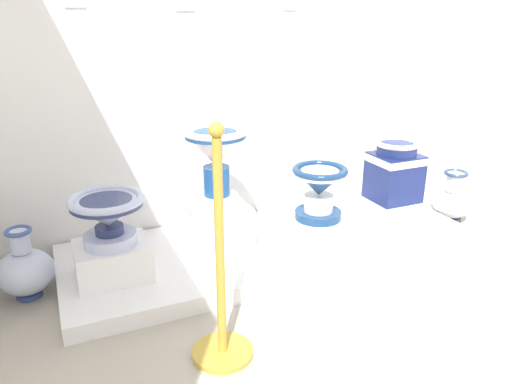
{
  "coord_description": "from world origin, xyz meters",
  "views": [
    {
      "loc": [
        0.4,
        -0.32,
        1.47
      ],
      "look_at": [
        1.53,
        2.26,
        0.44
      ],
      "focal_mm": 34.53,
      "sensor_mm": 36.0,
      "label": 1
    }
  ],
  "objects_px": {
    "antique_toilet_rightmost": "(108,213)",
    "plinth_block_leftmost": "(317,225)",
    "decorative_vase_corner": "(25,270)",
    "plinth_block_squat_floral": "(391,206)",
    "plinth_block_broad_patterned": "(218,225)",
    "antique_toilet_broad_patterned": "(216,153)",
    "antique_toilet_leftmost": "(319,186)",
    "stanchion_post_near_left": "(221,297)",
    "plinth_block_rightmost": "(113,260)",
    "antique_toilet_squat_floral": "(395,169)",
    "decorative_vase_spare": "(452,201)"
  },
  "relations": [
    {
      "from": "antique_toilet_rightmost",
      "to": "antique_toilet_broad_patterned",
      "type": "height_order",
      "value": "antique_toilet_broad_patterned"
    },
    {
      "from": "antique_toilet_squat_floral",
      "to": "decorative_vase_corner",
      "type": "distance_m",
      "value": 2.43
    },
    {
      "from": "antique_toilet_leftmost",
      "to": "plinth_block_squat_floral",
      "type": "distance_m",
      "value": 0.7
    },
    {
      "from": "decorative_vase_corner",
      "to": "decorative_vase_spare",
      "type": "xyz_separation_m",
      "value": [
        2.88,
        -0.12,
        -0.01
      ]
    },
    {
      "from": "plinth_block_squat_floral",
      "to": "decorative_vase_spare",
      "type": "bearing_deg",
      "value": -12.63
    },
    {
      "from": "plinth_block_broad_patterned",
      "to": "plinth_block_leftmost",
      "type": "relative_size",
      "value": 1.01
    },
    {
      "from": "plinth_block_leftmost",
      "to": "stanchion_post_near_left",
      "type": "relative_size",
      "value": 0.34
    },
    {
      "from": "plinth_block_squat_floral",
      "to": "decorative_vase_corner",
      "type": "xyz_separation_m",
      "value": [
        -2.41,
        0.01,
        0.01
      ]
    },
    {
      "from": "plinth_block_rightmost",
      "to": "antique_toilet_broad_patterned",
      "type": "xyz_separation_m",
      "value": [
        0.66,
        0.14,
        0.5
      ]
    },
    {
      "from": "plinth_block_squat_floral",
      "to": "stanchion_post_near_left",
      "type": "distance_m",
      "value": 1.83
    },
    {
      "from": "plinth_block_leftmost",
      "to": "decorative_vase_corner",
      "type": "bearing_deg",
      "value": 177.72
    },
    {
      "from": "plinth_block_rightmost",
      "to": "antique_toilet_broad_patterned",
      "type": "bearing_deg",
      "value": 11.8
    },
    {
      "from": "antique_toilet_broad_patterned",
      "to": "plinth_block_rightmost",
      "type": "bearing_deg",
      "value": -168.2
    },
    {
      "from": "antique_toilet_rightmost",
      "to": "antique_toilet_leftmost",
      "type": "xyz_separation_m",
      "value": [
        1.32,
        0.06,
        -0.06
      ]
    },
    {
      "from": "stanchion_post_near_left",
      "to": "plinth_block_broad_patterned",
      "type": "bearing_deg",
      "value": 71.53
    },
    {
      "from": "plinth_block_leftmost",
      "to": "decorative_vase_corner",
      "type": "height_order",
      "value": "decorative_vase_corner"
    },
    {
      "from": "plinth_block_rightmost",
      "to": "decorative_vase_spare",
      "type": "xyz_separation_m",
      "value": [
        2.44,
        0.02,
        -0.04
      ]
    },
    {
      "from": "antique_toilet_broad_patterned",
      "to": "antique_toilet_rightmost",
      "type": "bearing_deg",
      "value": -168.2
    },
    {
      "from": "decorative_vase_corner",
      "to": "decorative_vase_spare",
      "type": "distance_m",
      "value": 2.89
    },
    {
      "from": "plinth_block_rightmost",
      "to": "decorative_vase_spare",
      "type": "bearing_deg",
      "value": 0.44
    },
    {
      "from": "antique_toilet_rightmost",
      "to": "plinth_block_broad_patterned",
      "type": "relative_size",
      "value": 1.06
    },
    {
      "from": "antique_toilet_broad_patterned",
      "to": "antique_toilet_leftmost",
      "type": "height_order",
      "value": "antique_toilet_broad_patterned"
    },
    {
      "from": "antique_toilet_rightmost",
      "to": "decorative_vase_corner",
      "type": "bearing_deg",
      "value": 163.03
    },
    {
      "from": "plinth_block_rightmost",
      "to": "antique_toilet_leftmost",
      "type": "height_order",
      "value": "antique_toilet_leftmost"
    },
    {
      "from": "antique_toilet_broad_patterned",
      "to": "decorative_vase_spare",
      "type": "xyz_separation_m",
      "value": [
        1.78,
        -0.12,
        -0.53
      ]
    },
    {
      "from": "antique_toilet_broad_patterned",
      "to": "decorative_vase_spare",
      "type": "height_order",
      "value": "antique_toilet_broad_patterned"
    },
    {
      "from": "antique_toilet_squat_floral",
      "to": "decorative_vase_corner",
      "type": "relative_size",
      "value": 1.06
    },
    {
      "from": "antique_toilet_squat_floral",
      "to": "antique_toilet_leftmost",
      "type": "bearing_deg",
      "value": -174.71
    },
    {
      "from": "plinth_block_leftmost",
      "to": "decorative_vase_spare",
      "type": "height_order",
      "value": "decorative_vase_spare"
    },
    {
      "from": "antique_toilet_rightmost",
      "to": "antique_toilet_broad_patterned",
      "type": "xyz_separation_m",
      "value": [
        0.66,
        0.14,
        0.22
      ]
    },
    {
      "from": "plinth_block_rightmost",
      "to": "decorative_vase_spare",
      "type": "relative_size",
      "value": 1.03
    },
    {
      "from": "plinth_block_leftmost",
      "to": "antique_toilet_leftmost",
      "type": "bearing_deg",
      "value": 0.0
    },
    {
      "from": "antique_toilet_broad_patterned",
      "to": "antique_toilet_leftmost",
      "type": "distance_m",
      "value": 0.73
    },
    {
      "from": "antique_toilet_leftmost",
      "to": "stanchion_post_near_left",
      "type": "height_order",
      "value": "stanchion_post_near_left"
    },
    {
      "from": "plinth_block_broad_patterned",
      "to": "antique_toilet_broad_patterned",
      "type": "bearing_deg",
      "value": 0.0
    },
    {
      "from": "plinth_block_squat_floral",
      "to": "antique_toilet_squat_floral",
      "type": "xyz_separation_m",
      "value": [
        0.0,
        0.0,
        0.28
      ]
    },
    {
      "from": "antique_toilet_rightmost",
      "to": "plinth_block_leftmost",
      "type": "distance_m",
      "value": 1.37
    },
    {
      "from": "antique_toilet_squat_floral",
      "to": "decorative_vase_corner",
      "type": "xyz_separation_m",
      "value": [
        -2.41,
        0.01,
        -0.27
      ]
    },
    {
      "from": "plinth_block_rightmost",
      "to": "stanchion_post_near_left",
      "type": "height_order",
      "value": "stanchion_post_near_left"
    },
    {
      "from": "plinth_block_leftmost",
      "to": "stanchion_post_near_left",
      "type": "bearing_deg",
      "value": -139.91
    },
    {
      "from": "plinth_block_rightmost",
      "to": "decorative_vase_corner",
      "type": "xyz_separation_m",
      "value": [
        -0.44,
        0.14,
        -0.03
      ]
    },
    {
      "from": "antique_toilet_broad_patterned",
      "to": "stanchion_post_near_left",
      "type": "xyz_separation_m",
      "value": [
        -0.3,
        -0.88,
        -0.39
      ]
    },
    {
      "from": "plinth_block_rightmost",
      "to": "antique_toilet_rightmost",
      "type": "bearing_deg",
      "value": 180.0
    },
    {
      "from": "antique_toilet_leftmost",
      "to": "stanchion_post_near_left",
      "type": "bearing_deg",
      "value": -139.91
    },
    {
      "from": "antique_toilet_squat_floral",
      "to": "plinth_block_squat_floral",
      "type": "bearing_deg",
      "value": -90.0
    },
    {
      "from": "plinth_block_rightmost",
      "to": "plinth_block_squat_floral",
      "type": "height_order",
      "value": "plinth_block_rightmost"
    },
    {
      "from": "plinth_block_leftmost",
      "to": "antique_toilet_squat_floral",
      "type": "relative_size",
      "value": 0.86
    },
    {
      "from": "plinth_block_leftmost",
      "to": "antique_toilet_squat_floral",
      "type": "distance_m",
      "value": 0.71
    },
    {
      "from": "plinth_block_squat_floral",
      "to": "antique_toilet_squat_floral",
      "type": "bearing_deg",
      "value": 90.0
    },
    {
      "from": "plinth_block_broad_patterned",
      "to": "antique_toilet_broad_patterned",
      "type": "distance_m",
      "value": 0.46
    }
  ]
}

